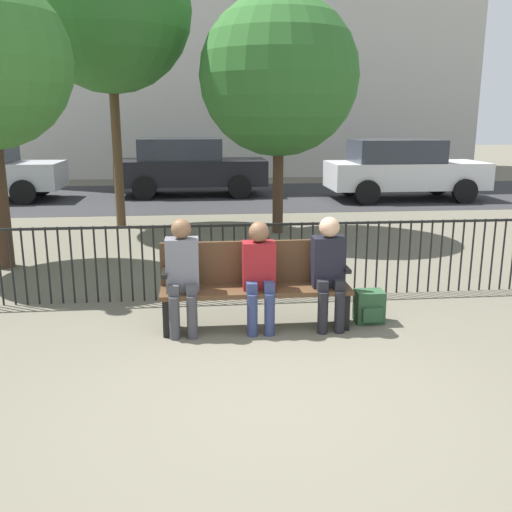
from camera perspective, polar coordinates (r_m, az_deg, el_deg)
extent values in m
plane|color=#605B4C|center=(4.73, 2.09, -14.25)|extent=(80.00, 80.00, 0.00)
cube|color=#4C331E|center=(6.07, 0.00, -3.44)|extent=(2.02, 0.45, 0.05)
cube|color=#4C331E|center=(6.18, -0.19, -0.61)|extent=(2.02, 0.05, 0.47)
cube|color=black|center=(6.12, -8.93, -5.68)|extent=(0.06, 0.38, 0.40)
cube|color=black|center=(6.30, 8.66, -5.09)|extent=(0.06, 0.38, 0.40)
cube|color=black|center=(5.99, -9.09, -1.62)|extent=(0.06, 0.38, 0.04)
cube|color=black|center=(6.17, 8.81, -1.14)|extent=(0.06, 0.38, 0.04)
cylinder|color=#3D3D42|center=(5.90, -8.16, -6.16)|extent=(0.11, 0.11, 0.45)
cylinder|color=#3D3D42|center=(5.89, -6.40, -6.12)|extent=(0.11, 0.11, 0.45)
cube|color=#3D3D42|center=(5.91, -8.21, -3.31)|extent=(0.11, 0.20, 0.12)
cube|color=#3D3D42|center=(5.90, -6.46, -3.27)|extent=(0.11, 0.20, 0.12)
cube|color=slate|center=(5.96, -7.38, -0.85)|extent=(0.34, 0.22, 0.56)
sphere|color=brown|center=(5.85, -7.50, 2.71)|extent=(0.21, 0.21, 0.21)
cylinder|color=navy|center=(5.91, -0.37, -5.95)|extent=(0.11, 0.11, 0.45)
cylinder|color=navy|center=(5.93, 1.37, -5.88)|extent=(0.11, 0.11, 0.45)
cube|color=navy|center=(5.92, -0.47, -3.11)|extent=(0.11, 0.20, 0.12)
cube|color=navy|center=(5.94, 1.26, -3.06)|extent=(0.11, 0.20, 0.12)
cube|color=maroon|center=(5.99, 0.27, -0.91)|extent=(0.34, 0.22, 0.50)
sphere|color=brown|center=(5.89, 0.30, 2.42)|extent=(0.22, 0.22, 0.22)
cylinder|color=black|center=(6.03, 6.70, -5.66)|extent=(0.11, 0.11, 0.45)
cylinder|color=black|center=(6.07, 8.36, -5.58)|extent=(0.11, 0.11, 0.45)
cube|color=black|center=(6.04, 6.56, -2.88)|extent=(0.11, 0.20, 0.12)
cube|color=black|center=(6.08, 8.22, -2.82)|extent=(0.11, 0.20, 0.12)
cube|color=black|center=(6.11, 7.20, -0.56)|extent=(0.34, 0.22, 0.54)
sphere|color=tan|center=(6.01, 7.35, 2.88)|extent=(0.22, 0.22, 0.22)
cube|color=#284C2D|center=(6.45, 11.23, -4.95)|extent=(0.31, 0.24, 0.36)
cube|color=#284C2D|center=(6.34, 11.57, -5.81)|extent=(0.22, 0.04, 0.16)
cylinder|color=black|center=(7.44, -24.25, -1.04)|extent=(0.02, 0.02, 0.95)
cylinder|color=black|center=(7.39, -23.22, -1.02)|extent=(0.02, 0.02, 0.95)
cylinder|color=black|center=(7.35, -22.18, -1.00)|extent=(0.02, 0.02, 0.95)
cylinder|color=black|center=(7.31, -21.13, -0.97)|extent=(0.02, 0.02, 0.95)
cylinder|color=black|center=(7.28, -20.06, -0.95)|extent=(0.02, 0.02, 0.95)
cylinder|color=black|center=(7.25, -18.99, -0.93)|extent=(0.02, 0.02, 0.95)
cylinder|color=black|center=(7.21, -17.91, -0.91)|extent=(0.02, 0.02, 0.95)
cylinder|color=black|center=(7.19, -16.82, -0.88)|extent=(0.02, 0.02, 0.95)
cylinder|color=black|center=(7.16, -15.72, -0.86)|extent=(0.02, 0.02, 0.95)
cylinder|color=black|center=(7.14, -14.61, -0.83)|extent=(0.02, 0.02, 0.95)
cylinder|color=black|center=(7.12, -13.50, -0.81)|extent=(0.02, 0.02, 0.95)
cylinder|color=black|center=(7.10, -12.38, -0.78)|extent=(0.02, 0.02, 0.95)
cylinder|color=black|center=(7.08, -11.26, -0.76)|extent=(0.02, 0.02, 0.95)
cylinder|color=black|center=(7.07, -10.13, -0.73)|extent=(0.02, 0.02, 0.95)
cylinder|color=black|center=(7.06, -8.99, -0.70)|extent=(0.02, 0.02, 0.95)
cylinder|color=black|center=(7.06, -7.86, -0.68)|extent=(0.02, 0.02, 0.95)
cylinder|color=black|center=(7.05, -6.72, -0.65)|extent=(0.02, 0.02, 0.95)
cylinder|color=black|center=(7.05, -5.59, -0.62)|extent=(0.02, 0.02, 0.95)
cylinder|color=black|center=(7.05, -4.45, -0.59)|extent=(0.02, 0.02, 0.95)
cylinder|color=black|center=(7.06, -3.31, -0.56)|extent=(0.02, 0.02, 0.95)
cylinder|color=black|center=(7.06, -2.18, -0.54)|extent=(0.02, 0.02, 0.95)
cylinder|color=black|center=(7.07, -1.05, -0.51)|extent=(0.02, 0.02, 0.95)
cylinder|color=black|center=(7.09, 0.08, -0.48)|extent=(0.02, 0.02, 0.95)
cylinder|color=black|center=(7.10, 1.20, -0.45)|extent=(0.02, 0.02, 0.95)
cylinder|color=black|center=(7.12, 2.32, -0.42)|extent=(0.02, 0.02, 0.95)
cylinder|color=black|center=(7.14, 3.43, -0.39)|extent=(0.02, 0.02, 0.95)
cylinder|color=black|center=(7.16, 4.54, -0.36)|extent=(0.02, 0.02, 0.95)
cylinder|color=black|center=(7.19, 5.64, -0.34)|extent=(0.02, 0.02, 0.95)
cylinder|color=black|center=(7.22, 6.73, -0.31)|extent=(0.02, 0.02, 0.95)
cylinder|color=black|center=(7.25, 7.81, -0.28)|extent=(0.02, 0.02, 0.95)
cylinder|color=black|center=(7.29, 8.88, -0.25)|extent=(0.02, 0.02, 0.95)
cylinder|color=black|center=(7.32, 9.94, -0.22)|extent=(0.02, 0.02, 0.95)
cylinder|color=black|center=(7.36, 10.99, -0.19)|extent=(0.02, 0.02, 0.95)
cylinder|color=black|center=(7.40, 12.02, -0.17)|extent=(0.02, 0.02, 0.95)
cylinder|color=black|center=(7.45, 13.05, -0.14)|extent=(0.02, 0.02, 0.95)
cylinder|color=black|center=(7.49, 14.06, -0.11)|extent=(0.02, 0.02, 0.95)
cylinder|color=black|center=(7.54, 15.06, -0.09)|extent=(0.02, 0.02, 0.95)
cylinder|color=black|center=(7.59, 16.05, -0.06)|extent=(0.02, 0.02, 0.95)
cylinder|color=black|center=(7.64, 17.03, -0.03)|extent=(0.02, 0.02, 0.95)
cylinder|color=black|center=(7.70, 17.99, -0.01)|extent=(0.02, 0.02, 0.95)
cylinder|color=black|center=(7.76, 18.93, 0.02)|extent=(0.02, 0.02, 0.95)
cylinder|color=black|center=(7.82, 19.86, 0.04)|extent=(0.02, 0.02, 0.95)
cylinder|color=black|center=(7.88, 20.78, 0.07)|extent=(0.02, 0.02, 0.95)
cylinder|color=black|center=(7.94, 21.69, 0.09)|extent=(0.02, 0.02, 0.95)
cylinder|color=black|center=(8.01, 22.58, 0.12)|extent=(0.02, 0.02, 0.95)
cylinder|color=black|center=(8.07, 23.45, 0.14)|extent=(0.02, 0.02, 0.95)
cube|color=black|center=(6.98, -0.90, 3.12)|extent=(9.00, 0.03, 0.03)
cylinder|color=#422D1E|center=(11.07, 2.22, 7.82)|extent=(0.20, 0.20, 2.14)
sphere|color=#2D6628|center=(11.03, 2.31, 17.58)|extent=(2.95, 2.95, 2.95)
cylinder|color=#4C3823|center=(11.97, -13.74, 10.79)|extent=(0.19, 0.19, 3.35)
sphere|color=#2D6628|center=(12.12, -14.48, 22.83)|extent=(3.14, 3.14, 3.14)
cube|color=#2B2B2D|center=(16.30, -3.76, 5.95)|extent=(24.00, 6.00, 0.01)
cube|color=silver|center=(16.17, 14.72, 7.85)|extent=(4.20, 1.70, 0.70)
cube|color=#2D333D|center=(16.01, 13.79, 10.19)|extent=(2.31, 1.56, 0.60)
cylinder|color=black|center=(15.92, 20.15, 6.11)|extent=(0.64, 0.20, 0.64)
cylinder|color=black|center=(17.49, 17.69, 6.92)|extent=(0.64, 0.20, 0.64)
cylinder|color=black|center=(14.97, 11.09, 6.25)|extent=(0.64, 0.20, 0.64)
cylinder|color=black|center=(16.63, 9.36, 7.06)|extent=(0.64, 0.20, 0.64)
cube|color=black|center=(16.60, -6.40, 8.36)|extent=(4.20, 1.70, 0.70)
cube|color=#2D333D|center=(16.56, -7.57, 10.57)|extent=(2.31, 1.56, 0.60)
cylinder|color=black|center=(15.82, -1.63, 6.89)|extent=(0.64, 0.20, 0.64)
cylinder|color=black|center=(17.54, -2.06, 7.57)|extent=(0.64, 0.20, 0.64)
cylinder|color=black|center=(15.84, -11.13, 6.65)|extent=(0.64, 0.20, 0.64)
cylinder|color=black|center=(17.56, -10.64, 7.35)|extent=(0.64, 0.20, 0.64)
cylinder|color=black|center=(15.92, -22.26, 5.92)|extent=(0.64, 0.20, 0.64)
cylinder|color=black|center=(17.58, -20.71, 6.71)|extent=(0.64, 0.20, 0.64)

